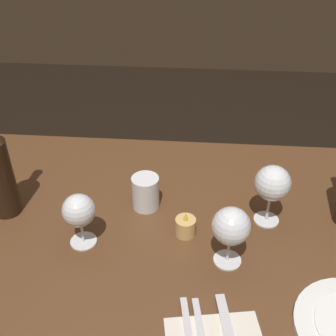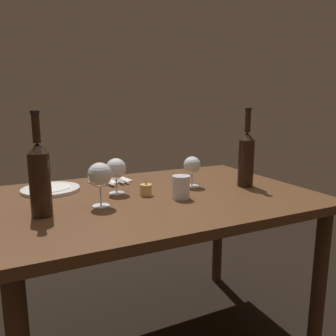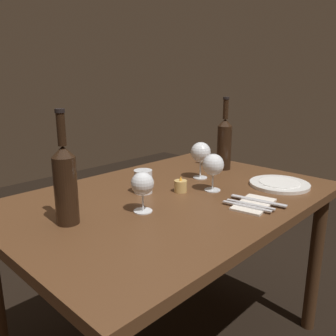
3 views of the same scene
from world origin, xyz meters
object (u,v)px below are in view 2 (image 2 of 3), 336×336
fork_inner (115,180)px  fork_outer (120,179)px  wine_bottle (246,157)px  wine_bottle_second (40,177)px  wine_glass_right (192,166)px  wine_glass_centre (100,176)px  table_knife (104,181)px  dinner_plate (51,189)px  wine_glass_left (116,169)px  water_tumbler (181,188)px  folded_napkin (110,182)px  votive_candle (146,190)px

fork_inner → fork_outer: same height
wine_bottle → wine_bottle_second: wine_bottle is taller
wine_glass_right → wine_bottle: 0.26m
wine_glass_centre → wine_glass_right: bearing=-165.7°
wine_glass_centre → table_knife: wine_glass_centre is taller
dinner_plate → table_knife: size_ratio=1.20×
wine_glass_left → dinner_plate: bearing=-33.8°
wine_bottle → table_knife: 0.69m
wine_glass_left → water_tumbler: wine_glass_left is taller
dinner_plate → folded_napkin: dinner_plate is taller
wine_bottle_second → fork_outer: bearing=-136.3°
wine_bottle_second → votive_candle: wine_bottle_second is taller
water_tumbler → votive_candle: size_ratio=1.41×
fork_inner → wine_glass_centre: bearing=65.6°
dinner_plate → fork_outer: bearing=-172.6°
wine_glass_right → fork_outer: (0.27, -0.25, -0.09)m
water_tumbler → dinner_plate: (0.47, -0.35, -0.03)m
votive_candle → folded_napkin: 0.31m
votive_candle → fork_outer: 0.30m
wine_glass_left → fork_outer: wine_glass_left is taller
votive_candle → dinner_plate: (0.36, -0.25, -0.02)m
wine_glass_right → wine_glass_left: bearing=-5.5°
votive_candle → table_knife: size_ratio=0.32×
wine_glass_right → water_tumbler: wine_glass_right is taller
fork_inner → fork_outer: size_ratio=1.00×
wine_glass_left → table_knife: (-0.00, -0.21, -0.10)m
wine_glass_right → wine_bottle: (-0.23, 0.10, 0.04)m
wine_bottle_second → fork_outer: (-0.40, -0.38, -0.13)m
wine_bottle → folded_napkin: (0.55, -0.35, -0.13)m
wine_bottle_second → table_knife: size_ratio=1.72×
wine_glass_centre → wine_glass_left: bearing=-125.4°
fork_outer → wine_glass_right: bearing=137.8°
wine_glass_right → wine_glass_centre: 0.48m
wine_glass_right → folded_napkin: wine_glass_right is taller
votive_candle → fork_outer: size_ratio=0.37×
wine_bottle → dinner_plate: bearing=-19.9°
votive_candle → wine_bottle_second: bearing=11.5°
wine_bottle_second → folded_napkin: (-0.35, -0.38, -0.13)m
water_tumbler → votive_candle: water_tumbler is taller
water_tumbler → votive_candle: (0.11, -0.10, -0.02)m
wine_glass_right → folded_napkin: bearing=-37.5°
wine_bottle → wine_glass_left: bearing=-12.8°
dinner_plate → wine_glass_right: bearing=161.5°
wine_glass_centre → fork_inner: 0.41m
folded_napkin → wine_glass_left: bearing=81.3°
wine_glass_left → fork_outer: size_ratio=0.86×
wine_glass_right → wine_glass_centre: wine_glass_centre is taller
folded_napkin → fork_inner: size_ratio=1.15×
wine_glass_centre → fork_outer: bearing=-117.6°
wine_bottle → fork_inner: 0.64m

